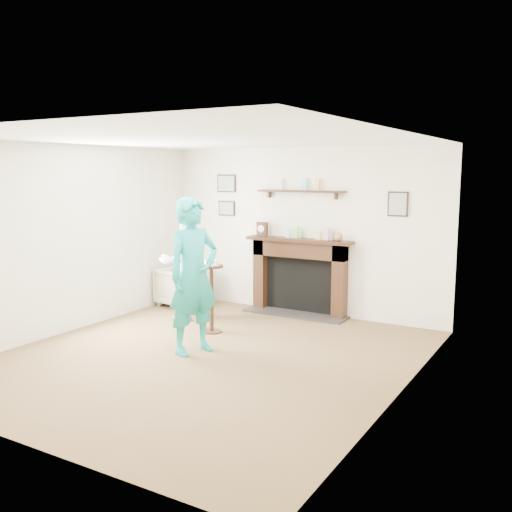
{
  "coord_description": "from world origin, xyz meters",
  "views": [
    {
      "loc": [
        3.71,
        -5.24,
        2.15
      ],
      "look_at": [
        0.13,
        0.9,
        1.08
      ],
      "focal_mm": 40.0,
      "sensor_mm": 36.0,
      "label": 1
    }
  ],
  "objects_px": {
    "armchair": "(183,306)",
    "man": "(187,318)",
    "woman": "(195,352)",
    "pedestal_table": "(211,285)"
  },
  "relations": [
    {
      "from": "armchair",
      "to": "man",
      "type": "height_order",
      "value": "man"
    },
    {
      "from": "armchair",
      "to": "pedestal_table",
      "type": "bearing_deg",
      "value": -121.31
    },
    {
      "from": "armchair",
      "to": "pedestal_table",
      "type": "relative_size",
      "value": 0.66
    },
    {
      "from": "man",
      "to": "woman",
      "type": "bearing_deg",
      "value": 64.45
    },
    {
      "from": "armchair",
      "to": "pedestal_table",
      "type": "height_order",
      "value": "pedestal_table"
    },
    {
      "from": "woman",
      "to": "pedestal_table",
      "type": "height_order",
      "value": "pedestal_table"
    },
    {
      "from": "woman",
      "to": "pedestal_table",
      "type": "bearing_deg",
      "value": 39.61
    },
    {
      "from": "armchair",
      "to": "pedestal_table",
      "type": "xyz_separation_m",
      "value": [
        1.26,
        -1.02,
        0.64
      ]
    },
    {
      "from": "man",
      "to": "woman",
      "type": "distance_m",
      "value": 1.59
    },
    {
      "from": "man",
      "to": "woman",
      "type": "relative_size",
      "value": 0.91
    }
  ]
}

